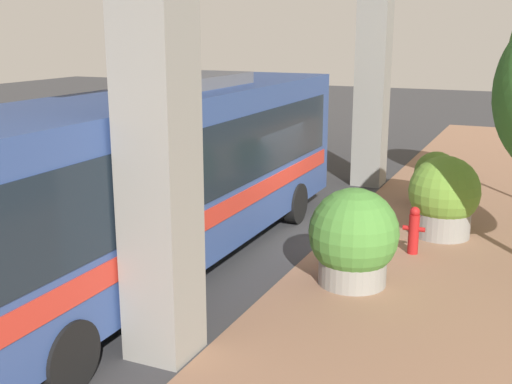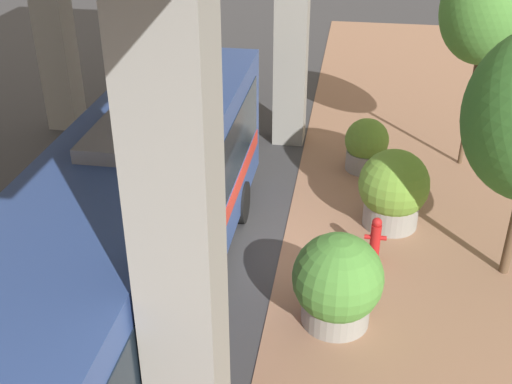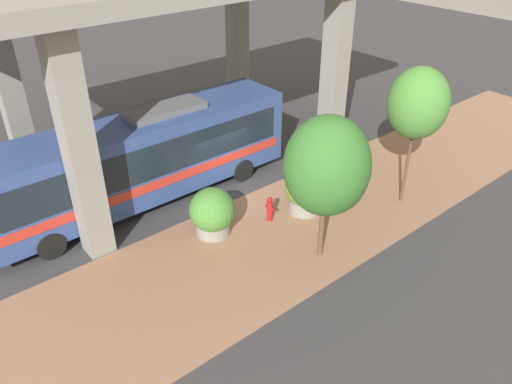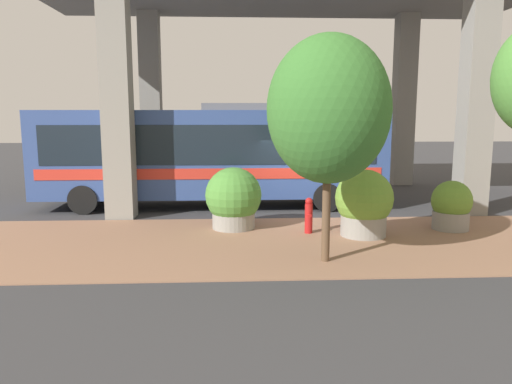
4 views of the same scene
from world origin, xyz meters
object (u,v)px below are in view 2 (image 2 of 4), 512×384
Objects in this scene: planter_front at (366,146)px; street_tree_far at (486,11)px; planter_back at (393,190)px; fire_hydrant at (375,239)px; planter_middle at (337,283)px; bus at (128,236)px.

street_tree_far is (-2.62, -0.78, 3.51)m from planter_front.
planter_back is 0.34× the size of street_tree_far.
planter_front is 0.26× the size of street_tree_far.
planter_front is 2.86m from planter_back.
planter_middle is (0.72, 2.14, 0.36)m from fire_hydrant.
fire_hydrant is 2.29m from planter_middle.
planter_back reaches higher than planter_middle.
street_tree_far reaches higher than planter_middle.
planter_back is (-4.69, -4.39, -1.10)m from bus.
bus reaches higher than planter_middle.
planter_middle is (0.48, 6.42, 0.18)m from planter_front.
bus is 6.52m from planter_back.
street_tree_far is at bearing -119.42° from planter_back.
street_tree_far is (-6.70, -7.96, 2.19)m from bus.
planter_back is (-0.37, -1.49, 0.40)m from fire_hydrant.
planter_back is at bearing -106.71° from planter_middle.
street_tree_far is at bearing -163.42° from planter_front.
fire_hydrant is at bearing -108.62° from planter_middle.
street_tree_far is at bearing -130.12° from bus.
planter_middle is 0.33× the size of street_tree_far.
planter_back is at bearing 60.58° from street_tree_far.
fire_hydrant is at bearing 76.09° from planter_back.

